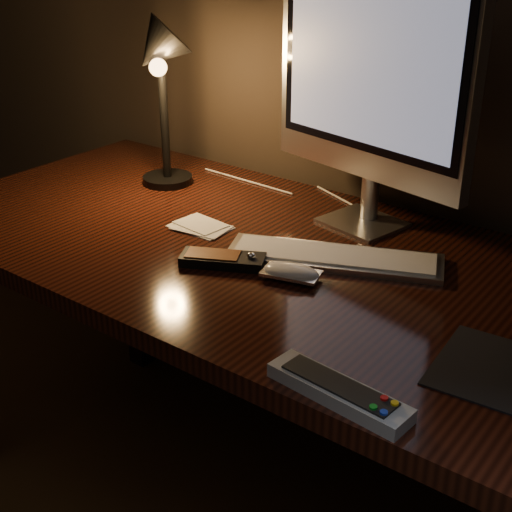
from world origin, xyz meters
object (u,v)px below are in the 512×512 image
Objects in this scene: desk at (284,292)px; keyboard at (334,257)px; mouse at (291,274)px; tv_remote at (338,391)px; desk_lamp at (159,74)px; monitor at (371,85)px; media_remote at (223,259)px.

keyboard reaches higher than desk.
tv_remote is (0.26, -0.26, 0.00)m from mouse.
desk is at bearing 144.56° from keyboard.
tv_remote is 0.95m from desk_lamp.
monitor is at bearing 121.97° from tv_remote.
monitor is 0.70m from tv_remote.
tv_remote is (0.24, -0.38, 0.00)m from keyboard.
monitor reaches higher than desk_lamp.
tv_remote is 0.53× the size of desk_lamp.
desk is at bearing 138.15° from tv_remote.
monitor reaches higher than media_remote.
desk is 14.84× the size of mouse.
monitor is at bearing 80.83° from keyboard.
media_remote is 0.77× the size of tv_remote.
media_remote is 0.46m from tv_remote.
tv_remote is at bearing -20.71° from desk_lamp.
monitor is (0.09, 0.16, 0.43)m from desk.
keyboard is (0.14, -0.03, 0.14)m from desk.
keyboard is 1.00× the size of desk_lamp.
tv_remote is (0.38, -0.41, 0.14)m from desk.
desk_lamp is (-0.38, 0.24, 0.27)m from media_remote.
desk is 0.57m from tv_remote.
mouse reaches higher than desk.
desk is 3.81× the size of keyboard.
desk_lamp reaches higher than keyboard.
desk_lamp is (-0.54, 0.09, 0.27)m from keyboard.
desk is 0.23m from media_remote.
tv_remote is at bearing -59.73° from mouse.
monitor reaches higher than keyboard.
media_remote is at bearing -161.27° from keyboard.
mouse is 0.14m from media_remote.
desk is 7.18× the size of tv_remote.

